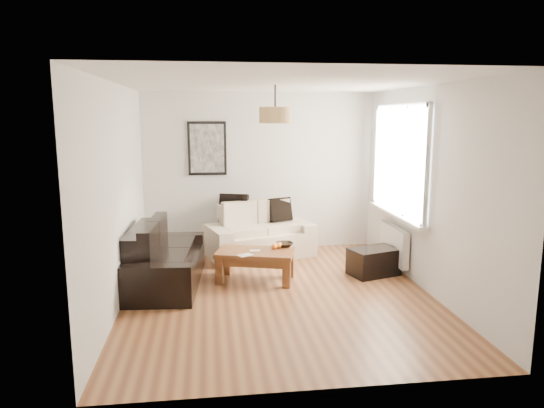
{
  "coord_description": "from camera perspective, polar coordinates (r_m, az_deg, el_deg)",
  "views": [
    {
      "loc": [
        -0.85,
        -5.92,
        2.22
      ],
      "look_at": [
        0.0,
        0.6,
        1.05
      ],
      "focal_mm": 32.77,
      "sensor_mm": 36.0,
      "label": 1
    }
  ],
  "objects": [
    {
      "name": "cushion_left",
      "position": [
        8.04,
        -4.42,
        -0.5
      ],
      "size": [
        0.48,
        0.27,
        0.46
      ],
      "primitive_type": "cube",
      "rotation": [
        0.0,
        0.0,
        -0.3
      ],
      "color": "black",
      "rests_on": "loveseat_cream"
    },
    {
      "name": "loveseat_cream",
      "position": [
        7.95,
        -1.43,
        -3.11
      ],
      "size": [
        1.81,
        1.31,
        0.81
      ],
      "primitive_type": null,
      "rotation": [
        0.0,
        0.0,
        0.29
      ],
      "color": "beige",
      "rests_on": "floor"
    },
    {
      "name": "wall_right",
      "position": [
        6.59,
        17.32,
        1.61
      ],
      "size": [
        0.04,
        4.5,
        2.6
      ],
      "primitive_type": null,
      "color": "silver",
      "rests_on": "floor"
    },
    {
      "name": "window_bay",
      "position": [
        7.27,
        14.54,
        4.88
      ],
      "size": [
        0.14,
        1.9,
        1.6
      ],
      "primitive_type": null,
      "color": "white",
      "rests_on": "wall_right"
    },
    {
      "name": "sofa_leather",
      "position": [
        6.76,
        -12.13,
        -5.88
      ],
      "size": [
        1.01,
        1.85,
        0.77
      ],
      "primitive_type": null,
      "rotation": [
        0.0,
        0.0,
        1.49
      ],
      "color": "black",
      "rests_on": "floor"
    },
    {
      "name": "orange_c",
      "position": [
        6.8,
        0.24,
        -4.89
      ],
      "size": [
        0.1,
        0.1,
        0.08
      ],
      "primitive_type": "sphere",
      "rotation": [
        0.0,
        0.0,
        -0.3
      ],
      "color": "orange",
      "rests_on": "fruit_bowl"
    },
    {
      "name": "wall_left",
      "position": [
        6.08,
        -17.28,
        0.93
      ],
      "size": [
        0.04,
        4.5,
        2.6
      ],
      "primitive_type": null,
      "color": "silver",
      "rests_on": "floor"
    },
    {
      "name": "wall_front",
      "position": [
        3.88,
        5.45,
        -3.69
      ],
      "size": [
        3.8,
        0.04,
        2.6
      ],
      "primitive_type": null,
      "color": "silver",
      "rests_on": "floor"
    },
    {
      "name": "ceiling",
      "position": [
        5.99,
        0.76,
        13.73
      ],
      "size": [
        3.8,
        4.5,
        0.0
      ],
      "primitive_type": null,
      "color": "white",
      "rests_on": "floor"
    },
    {
      "name": "cushion_right",
      "position": [
        8.12,
        0.91,
        -0.64
      ],
      "size": [
        0.4,
        0.25,
        0.38
      ],
      "primitive_type": "cube",
      "rotation": [
        0.0,
        0.0,
        0.38
      ],
      "color": "black",
      "rests_on": "loveseat_cream"
    },
    {
      "name": "floor",
      "position": [
        6.38,
        0.71,
        -10.28
      ],
      "size": [
        4.5,
        4.5,
        0.0
      ],
      "primitive_type": "plane",
      "color": "brown",
      "rests_on": "ground"
    },
    {
      "name": "wall_back",
      "position": [
        8.26,
        -1.48,
        3.7
      ],
      "size": [
        3.8,
        0.04,
        2.6
      ],
      "primitive_type": null,
      "color": "silver",
      "rests_on": "floor"
    },
    {
      "name": "fruit_bowl",
      "position": [
        6.95,
        1.46,
        -4.67
      ],
      "size": [
        0.26,
        0.26,
        0.06
      ],
      "primitive_type": "imported",
      "rotation": [
        0.0,
        0.0,
        0.08
      ],
      "color": "black",
      "rests_on": "coffee_table"
    },
    {
      "name": "orange_a",
      "position": [
        6.84,
        0.82,
        -4.81
      ],
      "size": [
        0.08,
        0.08,
        0.06
      ],
      "primitive_type": "sphere",
      "rotation": [
        0.0,
        0.0,
        0.25
      ],
      "color": "orange",
      "rests_on": "fruit_bowl"
    },
    {
      "name": "coffee_table",
      "position": [
        6.8,
        -1.92,
        -7.1
      ],
      "size": [
        1.14,
        0.82,
        0.42
      ],
      "primitive_type": null,
      "rotation": [
        0.0,
        0.0,
        -0.27
      ],
      "color": "brown",
      "rests_on": "floor"
    },
    {
      "name": "papers",
      "position": [
        6.53,
        -3.1,
        -5.88
      ],
      "size": [
        0.23,
        0.21,
        0.01
      ],
      "primitive_type": "cube",
      "rotation": [
        0.0,
        0.0,
        0.52
      ],
      "color": "beige",
      "rests_on": "coffee_table"
    },
    {
      "name": "orange_b",
      "position": [
        6.89,
        0.9,
        -4.71
      ],
      "size": [
        0.07,
        0.07,
        0.07
      ],
      "primitive_type": "sphere",
      "rotation": [
        0.0,
        0.0,
        -0.03
      ],
      "color": "orange",
      "rests_on": "fruit_bowl"
    },
    {
      "name": "poster",
      "position": [
        8.16,
        -7.46,
        6.35
      ],
      "size": [
        0.62,
        0.04,
        0.87
      ],
      "primitive_type": null,
      "color": "black",
      "rests_on": "wall_back"
    },
    {
      "name": "ottoman",
      "position": [
        7.2,
        11.61,
        -6.5
      ],
      "size": [
        0.76,
        0.6,
        0.38
      ],
      "primitive_type": "cube",
      "rotation": [
        0.0,
        0.0,
        0.3
      ],
      "color": "black",
      "rests_on": "floor"
    },
    {
      "name": "pendant_shade",
      "position": [
        6.28,
        0.36,
        10.18
      ],
      "size": [
        0.4,
        0.4,
        0.2
      ],
      "primitive_type": "cylinder",
      "color": "tan",
      "rests_on": "ceiling"
    },
    {
      "name": "radiator",
      "position": [
        7.46,
        13.84,
        -4.49
      ],
      "size": [
        0.1,
        0.9,
        0.52
      ],
      "primitive_type": "cube",
      "color": "white",
      "rests_on": "wall_right"
    }
  ]
}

